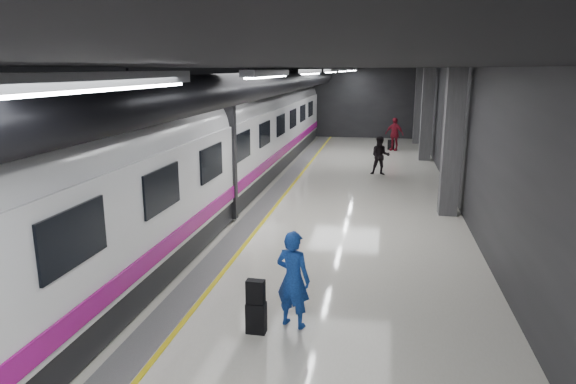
{
  "coord_description": "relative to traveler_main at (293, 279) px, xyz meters",
  "views": [
    {
      "loc": [
        2.45,
        -14.22,
        4.47
      ],
      "look_at": [
        0.15,
        -1.76,
        1.41
      ],
      "focal_mm": 32.0,
      "sensor_mm": 36.0,
      "label": 1
    }
  ],
  "objects": [
    {
      "name": "platform_hall",
      "position": [
        -1.3,
        6.94,
        2.65
      ],
      "size": [
        10.02,
        40.02,
        4.51
      ],
      "color": "black",
      "rests_on": "ground"
    },
    {
      "name": "train",
      "position": [
        -4.26,
        5.99,
        1.19
      ],
      "size": [
        3.05,
        38.0,
        4.05
      ],
      "color": "black",
      "rests_on": "ground"
    },
    {
      "name": "traveler_main",
      "position": [
        0.0,
        0.0,
        0.0
      ],
      "size": [
        0.74,
        0.6,
        1.77
      ],
      "primitive_type": "imported",
      "rotation": [
        0.0,
        0.0,
        2.82
      ],
      "color": "blue",
      "rests_on": "ground"
    },
    {
      "name": "suitcase_main",
      "position": [
        -0.58,
        -0.37,
        -0.61
      ],
      "size": [
        0.34,
        0.22,
        0.55
      ],
      "primitive_type": "cube",
      "rotation": [
        0.0,
        0.0,
        -0.01
      ],
      "color": "black",
      "rests_on": "ground"
    },
    {
      "name": "traveler_far_a",
      "position": [
        1.38,
        13.8,
        -0.05
      ],
      "size": [
        0.81,
        0.63,
        1.66
      ],
      "primitive_type": "imported",
      "rotation": [
        0.0,
        0.0,
        0.0
      ],
      "color": "black",
      "rests_on": "ground"
    },
    {
      "name": "shoulder_bag",
      "position": [
        -0.58,
        -0.37,
        -0.12
      ],
      "size": [
        0.32,
        0.18,
        0.42
      ],
      "primitive_type": "cube",
      "rotation": [
        0.0,
        0.0,
        -0.03
      ],
      "color": "black",
      "rests_on": "suitcase_main"
    },
    {
      "name": "traveler_far_b",
      "position": [
        2.07,
        20.79,
        0.03
      ],
      "size": [
        1.15,
        0.85,
        1.82
      ],
      "primitive_type": "imported",
      "rotation": [
        0.0,
        0.0,
        -0.43
      ],
      "color": "maroon",
      "rests_on": "ground"
    },
    {
      "name": "ground",
      "position": [
        -1.02,
        5.99,
        -0.88
      ],
      "size": [
        40.0,
        40.0,
        0.0
      ],
      "primitive_type": "plane",
      "color": "silver",
      "rests_on": "ground"
    },
    {
      "name": "suitcase_far",
      "position": [
        1.93,
        21.05,
        -0.61
      ],
      "size": [
        0.38,
        0.25,
        0.55
      ],
      "primitive_type": "cube",
      "rotation": [
        0.0,
        0.0,
        -0.01
      ],
      "color": "black",
      "rests_on": "ground"
    }
  ]
}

